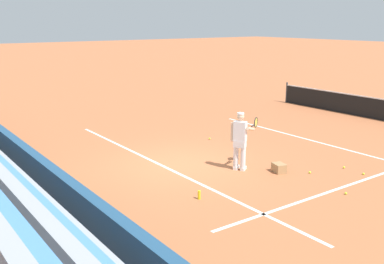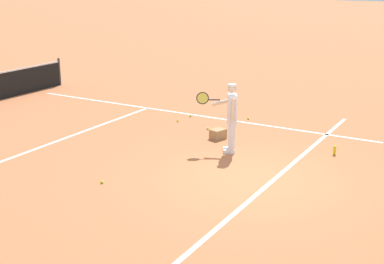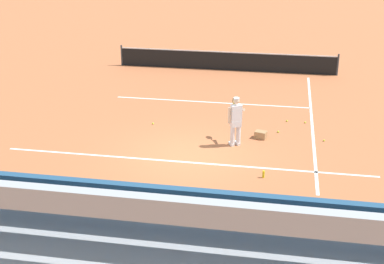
# 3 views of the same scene
# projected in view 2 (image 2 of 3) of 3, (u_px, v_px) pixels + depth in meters

# --- Properties ---
(ground_plane) EXTENTS (160.00, 160.00, 0.00)m
(ground_plane) POSITION_uv_depth(u_px,v_px,m) (248.00, 179.00, 11.55)
(ground_plane) COLOR #B7663D
(court_baseline_white) EXTENTS (12.00, 0.10, 0.01)m
(court_baseline_white) POSITION_uv_depth(u_px,v_px,m) (270.00, 183.00, 11.31)
(court_baseline_white) COLOR white
(court_baseline_white) RESTS_ON ground
(court_sideline_white) EXTENTS (0.10, 12.00, 0.01)m
(court_sideline_white) POSITION_uv_depth(u_px,v_px,m) (187.00, 114.00, 16.88)
(court_sideline_white) COLOR white
(court_sideline_white) RESTS_ON ground
(court_service_line_white) EXTENTS (8.22, 0.10, 0.01)m
(court_service_line_white) POSITION_uv_depth(u_px,v_px,m) (59.00, 140.00, 14.20)
(court_service_line_white) COLOR white
(court_service_line_white) RESTS_ON ground
(tennis_player) EXTENTS (0.56, 1.07, 1.71)m
(tennis_player) POSITION_uv_depth(u_px,v_px,m) (231.00, 117.00, 13.05)
(tennis_player) COLOR silver
(tennis_player) RESTS_ON ground
(ball_box_cardboard) EXTENTS (0.47, 0.40, 0.26)m
(ball_box_cardboard) POSITION_uv_depth(u_px,v_px,m) (218.00, 134.00, 14.33)
(ball_box_cardboard) COLOR #A87F51
(ball_box_cardboard) RESTS_ON ground
(tennis_ball_near_player) EXTENTS (0.07, 0.07, 0.07)m
(tennis_ball_near_player) POSITION_uv_depth(u_px,v_px,m) (178.00, 121.00, 15.97)
(tennis_ball_near_player) COLOR #CCE533
(tennis_ball_near_player) RESTS_ON ground
(tennis_ball_on_baseline) EXTENTS (0.07, 0.07, 0.07)m
(tennis_ball_on_baseline) POSITION_uv_depth(u_px,v_px,m) (102.00, 182.00, 11.29)
(tennis_ball_on_baseline) COLOR #CCE533
(tennis_ball_on_baseline) RESTS_ON ground
(tennis_ball_by_box) EXTENTS (0.07, 0.07, 0.07)m
(tennis_ball_by_box) POSITION_uv_depth(u_px,v_px,m) (208.00, 129.00, 15.16)
(tennis_ball_by_box) COLOR #CCE533
(tennis_ball_by_box) RESTS_ON ground
(tennis_ball_far_right) EXTENTS (0.07, 0.07, 0.07)m
(tennis_ball_far_right) POSITION_uv_depth(u_px,v_px,m) (248.00, 118.00, 16.22)
(tennis_ball_far_right) COLOR #CCE533
(tennis_ball_far_right) RESTS_ON ground
(tennis_ball_stray_back) EXTENTS (0.07, 0.07, 0.07)m
(tennis_ball_stray_back) POSITION_uv_depth(u_px,v_px,m) (190.00, 116.00, 16.52)
(tennis_ball_stray_back) COLOR #CCE533
(tennis_ball_stray_back) RESTS_ON ground
(water_bottle) EXTENTS (0.07, 0.07, 0.22)m
(water_bottle) POSITION_uv_depth(u_px,v_px,m) (334.00, 150.00, 13.07)
(water_bottle) COLOR yellow
(water_bottle) RESTS_ON ground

